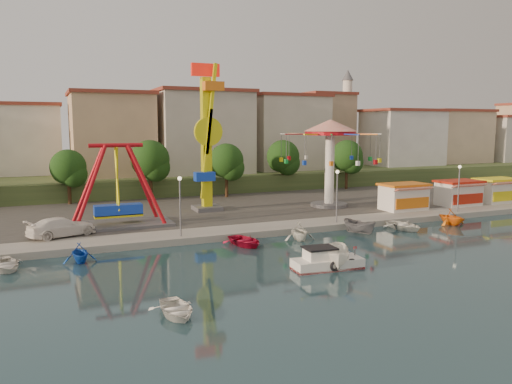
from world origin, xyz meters
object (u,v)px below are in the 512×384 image
wave_swinger (330,143)px  cabin_motorboat (326,262)px  pirate_ship_ride (117,187)px  kamikaze_tower (207,140)px  skiff (339,257)px  rowboat_a (176,309)px  van (62,227)px

wave_swinger → cabin_motorboat: wave_swinger is taller
pirate_ship_ride → wave_swinger: 25.41m
pirate_ship_ride → kamikaze_tower: kamikaze_tower is taller
kamikaze_tower → skiff: 25.29m
kamikaze_tower → rowboat_a: 31.55m
cabin_motorboat → skiff: 1.08m
wave_swinger → skiff: bearing=-119.8°
kamikaze_tower → cabin_motorboat: size_ratio=3.17×
van → cabin_motorboat: bearing=-153.3°
kamikaze_tower → van: kamikaze_tower is taller
skiff → wave_swinger: bearing=92.4°
pirate_ship_ride → cabin_motorboat: 22.60m
kamikaze_tower → skiff: size_ratio=3.96×
pirate_ship_ride → cabin_motorboat: size_ratio=1.92×
kamikaze_tower → wave_swinger: bearing=-11.1°
rowboat_a → skiff: size_ratio=0.84×
rowboat_a → van: 21.18m
cabin_motorboat → skiff: (1.03, -0.06, 0.33)m
rowboat_a → kamikaze_tower: bearing=66.7°
wave_swinger → kamikaze_tower: bearing=168.9°
kamikaze_tower → van: (-15.95, -7.86, -7.16)m
cabin_motorboat → skiff: bearing=1.0°
rowboat_a → wave_swinger: bearing=43.1°
skiff → kamikaze_tower: bearing=127.4°
kamikaze_tower → wave_swinger: size_ratio=1.42×
skiff → cabin_motorboat: bearing=-151.2°
cabin_motorboat → van: 23.48m
kamikaze_tower → cabin_motorboat: bearing=-87.2°
pirate_ship_ride → skiff: size_ratio=2.40×
kamikaze_tower → rowboat_a: size_ratio=4.70×
pirate_ship_ride → kamikaze_tower: (10.70, 5.08, 4.21)m
rowboat_a → skiff: (13.14, 4.46, 0.44)m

